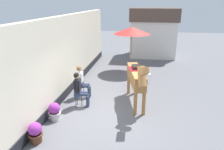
{
  "coord_description": "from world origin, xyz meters",
  "views": [
    {
      "loc": [
        0.94,
        -7.19,
        3.96
      ],
      "look_at": [
        -0.4,
        1.2,
        1.05
      ],
      "focal_mm": 34.7,
      "sensor_mm": 36.0,
      "label": 1
    }
  ],
  "objects_px": {
    "flower_planter_nearest": "(35,132)",
    "cafe_parasol": "(132,31)",
    "seated_visitor_near": "(79,88)",
    "spare_stool_white": "(148,75)",
    "flower_planter_inner_near": "(54,111)",
    "saddled_horse_center": "(136,77)",
    "seated_visitor_far": "(82,80)"
  },
  "relations": [
    {
      "from": "flower_planter_nearest",
      "to": "cafe_parasol",
      "type": "height_order",
      "value": "cafe_parasol"
    },
    {
      "from": "seated_visitor_near",
      "to": "spare_stool_white",
      "type": "distance_m",
      "value": 4.11
    },
    {
      "from": "flower_planter_nearest",
      "to": "flower_planter_inner_near",
      "type": "relative_size",
      "value": 1.0
    },
    {
      "from": "flower_planter_inner_near",
      "to": "spare_stool_white",
      "type": "distance_m",
      "value": 5.34
    },
    {
      "from": "saddled_horse_center",
      "to": "seated_visitor_far",
      "type": "bearing_deg",
      "value": 170.93
    },
    {
      "from": "seated_visitor_near",
      "to": "saddled_horse_center",
      "type": "distance_m",
      "value": 2.26
    },
    {
      "from": "seated_visitor_near",
      "to": "seated_visitor_far",
      "type": "height_order",
      "value": "same"
    },
    {
      "from": "seated_visitor_near",
      "to": "cafe_parasol",
      "type": "height_order",
      "value": "cafe_parasol"
    },
    {
      "from": "flower_planter_inner_near",
      "to": "cafe_parasol",
      "type": "height_order",
      "value": "cafe_parasol"
    },
    {
      "from": "seated_visitor_near",
      "to": "flower_planter_inner_near",
      "type": "height_order",
      "value": "seated_visitor_near"
    },
    {
      "from": "flower_planter_nearest",
      "to": "spare_stool_white",
      "type": "distance_m",
      "value": 6.45
    },
    {
      "from": "saddled_horse_center",
      "to": "flower_planter_nearest",
      "type": "relative_size",
      "value": 4.62
    },
    {
      "from": "seated_visitor_near",
      "to": "saddled_horse_center",
      "type": "height_order",
      "value": "saddled_horse_center"
    },
    {
      "from": "spare_stool_white",
      "to": "saddled_horse_center",
      "type": "bearing_deg",
      "value": -100.15
    },
    {
      "from": "seated_visitor_far",
      "to": "flower_planter_inner_near",
      "type": "bearing_deg",
      "value": -101.09
    },
    {
      "from": "spare_stool_white",
      "to": "seated_visitor_far",
      "type": "bearing_deg",
      "value": -141.26
    },
    {
      "from": "seated_visitor_near",
      "to": "saddled_horse_center",
      "type": "xyz_separation_m",
      "value": [
        2.17,
        0.5,
        0.38
      ]
    },
    {
      "from": "seated_visitor_near",
      "to": "spare_stool_white",
      "type": "height_order",
      "value": "seated_visitor_near"
    },
    {
      "from": "seated_visitor_near",
      "to": "flower_planter_nearest",
      "type": "bearing_deg",
      "value": -103.57
    },
    {
      "from": "flower_planter_inner_near",
      "to": "seated_visitor_near",
      "type": "bearing_deg",
      "value": 63.92
    },
    {
      "from": "flower_planter_inner_near",
      "to": "spare_stool_white",
      "type": "height_order",
      "value": "flower_planter_inner_near"
    },
    {
      "from": "flower_planter_nearest",
      "to": "seated_visitor_near",
      "type": "bearing_deg",
      "value": 76.43
    },
    {
      "from": "seated_visitor_near",
      "to": "flower_planter_inner_near",
      "type": "relative_size",
      "value": 2.17
    },
    {
      "from": "cafe_parasol",
      "to": "seated_visitor_near",
      "type": "bearing_deg",
      "value": -107.92
    },
    {
      "from": "cafe_parasol",
      "to": "flower_planter_nearest",
      "type": "bearing_deg",
      "value": -106.51
    },
    {
      "from": "seated_visitor_far",
      "to": "flower_planter_inner_near",
      "type": "xyz_separation_m",
      "value": [
        -0.4,
        -2.02,
        -0.44
      ]
    },
    {
      "from": "cafe_parasol",
      "to": "spare_stool_white",
      "type": "xyz_separation_m",
      "value": [
        1.02,
        -1.89,
        -1.96
      ]
    },
    {
      "from": "saddled_horse_center",
      "to": "spare_stool_white",
      "type": "relative_size",
      "value": 6.43
    },
    {
      "from": "seated_visitor_near",
      "to": "flower_planter_nearest",
      "type": "distance_m",
      "value": 2.56
    },
    {
      "from": "seated_visitor_far",
      "to": "flower_planter_nearest",
      "type": "height_order",
      "value": "seated_visitor_far"
    },
    {
      "from": "seated_visitor_far",
      "to": "spare_stool_white",
      "type": "xyz_separation_m",
      "value": [
        2.81,
        2.25,
        -0.38
      ]
    },
    {
      "from": "saddled_horse_center",
      "to": "spare_stool_white",
      "type": "distance_m",
      "value": 2.77
    }
  ]
}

